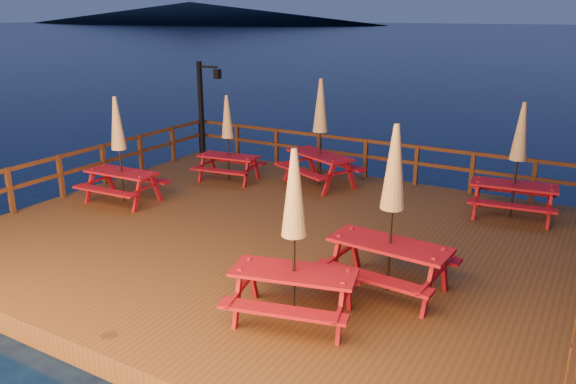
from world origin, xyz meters
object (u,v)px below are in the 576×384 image
lamp_post (205,101)px  picnic_table_2 (119,149)px  picnic_table_1 (228,137)px  picnic_table_0 (392,207)px

lamp_post → picnic_table_2: bearing=-76.7°
picnic_table_1 → picnic_table_2: (-1.15, -2.81, 0.12)m
picnic_table_1 → picnic_table_2: bearing=-120.1°
picnic_table_0 → picnic_table_1: bearing=151.0°
picnic_table_1 → picnic_table_2: picnic_table_2 is taller
picnic_table_0 → picnic_table_1: 7.25m
picnic_table_0 → picnic_table_1: size_ratio=1.20×
picnic_table_2 → picnic_table_1: bearing=64.7°
picnic_table_2 → picnic_table_0: bearing=-11.6°
lamp_post → picnic_table_0: bearing=-34.7°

